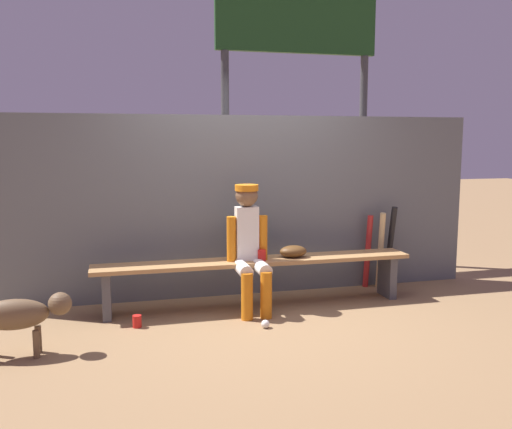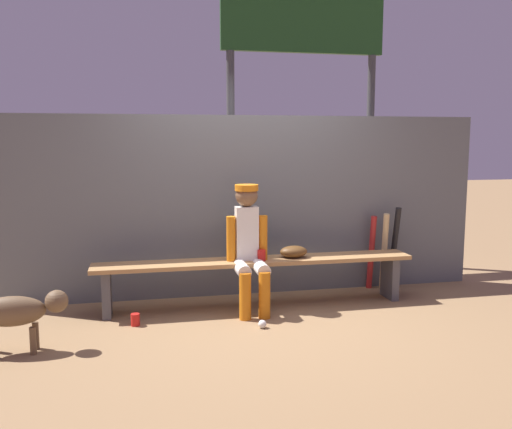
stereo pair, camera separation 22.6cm
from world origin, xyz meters
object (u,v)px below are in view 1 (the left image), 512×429
object	(u,v)px
player_seated	(249,243)
bat_aluminum_red	(368,251)
dugout_bench	(256,268)
bat_aluminum_black	(390,247)
bat_wood_natural	(381,250)
baseball	(265,324)
scoreboard	(302,54)
baseball_glove	(293,251)
dog	(21,315)
cup_on_ground	(137,321)
cup_on_bench	(262,255)

from	to	relation	value
player_seated	bat_aluminum_red	world-z (taller)	player_seated
dugout_bench	bat_aluminum_black	size ratio (longest dim) A/B	3.45
bat_wood_natural	baseball	bearing A→B (deg)	-149.05
bat_wood_natural	scoreboard	world-z (taller)	scoreboard
baseball_glove	dog	xyz separation A→B (m)	(-2.46, -0.80, -0.21)
bat_aluminum_black	cup_on_ground	world-z (taller)	bat_aluminum_black
bat_aluminum_red	dog	world-z (taller)	bat_aluminum_red
dugout_bench	player_seated	distance (m)	0.32
player_seated	bat_wood_natural	size ratio (longest dim) A/B	1.42
baseball	cup_on_bench	xyz separation A→B (m)	(0.12, 0.57, 0.50)
cup_on_ground	scoreboard	world-z (taller)	scoreboard
player_seated	cup_on_ground	xyz separation A→B (m)	(-1.09, -0.23, -0.62)
cup_on_bench	dog	size ratio (longest dim) A/B	0.13
dugout_bench	bat_aluminum_red	bearing A→B (deg)	15.06
bat_wood_natural	cup_on_bench	xyz separation A→B (m)	(-1.49, -0.39, 0.11)
bat_wood_natural	cup_on_ground	bearing A→B (deg)	-166.38
bat_wood_natural	scoreboard	distance (m)	2.70
player_seated	bat_aluminum_red	bearing A→B (deg)	18.08
baseball_glove	bat_aluminum_black	bearing A→B (deg)	15.43
bat_wood_natural	bat_aluminum_red	bearing A→B (deg)	153.81
player_seated	scoreboard	size ratio (longest dim) A/B	0.32
cup_on_ground	player_seated	bearing A→B (deg)	11.92
player_seated	baseball_glove	world-z (taller)	player_seated
baseball_glove	dog	distance (m)	2.59
dugout_bench	dog	xyz separation A→B (m)	(-2.07, -0.80, -0.05)
dugout_bench	player_seated	world-z (taller)	player_seated
cup_on_bench	bat_aluminum_black	bearing A→B (deg)	14.84
bat_aluminum_red	bat_aluminum_black	world-z (taller)	bat_aluminum_black
baseball	dog	bearing A→B (deg)	-175.53
dugout_bench	cup_on_bench	bearing A→B (deg)	-63.31
bat_aluminum_red	cup_on_bench	xyz separation A→B (m)	(-1.36, -0.46, 0.12)
bat_wood_natural	scoreboard	size ratio (longest dim) A/B	0.22
baseball	scoreboard	world-z (taller)	scoreboard
bat_aluminum_black	dog	xyz separation A→B (m)	(-3.73, -1.15, -0.13)
dugout_bench	dog	bearing A→B (deg)	-158.79
dog	cup_on_ground	bearing A→B (deg)	27.62
baseball_glove	dog	world-z (taller)	baseball_glove
bat_wood_natural	dog	distance (m)	3.76
bat_aluminum_black	cup_on_ground	xyz separation A→B (m)	(-2.85, -0.69, -0.41)
dugout_bench	bat_aluminum_red	size ratio (longest dim) A/B	3.86
cup_on_ground	bat_aluminum_black	bearing A→B (deg)	13.68
baseball	cup_on_bench	distance (m)	0.77
dugout_bench	player_seated	xyz separation A→B (m)	(-0.09, -0.11, 0.28)
bat_wood_natural	cup_on_bench	bearing A→B (deg)	-165.16
cup_on_ground	cup_on_bench	bearing A→B (deg)	12.13
player_seated	cup_on_ground	size ratio (longest dim) A/B	11.22
cup_on_ground	dog	distance (m)	1.03
baseball	bat_wood_natural	bearing A→B (deg)	30.95
baseball_glove	cup_on_ground	xyz separation A→B (m)	(-1.58, -0.34, -0.49)
cup_on_bench	bat_wood_natural	bearing A→B (deg)	14.84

